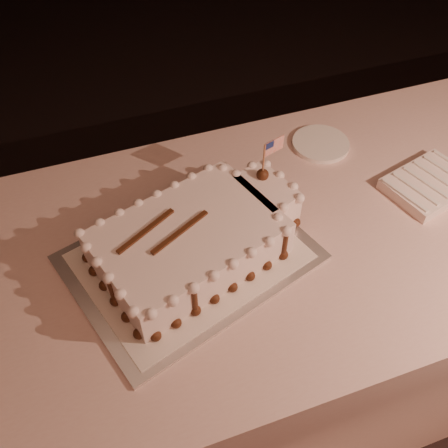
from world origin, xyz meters
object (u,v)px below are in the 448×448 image
object	(u,v)px
side_plate	(321,144)
napkin_stack	(429,184)
cake_board	(190,257)
sheet_cake	(199,237)
banquet_table	(265,315)

from	to	relation	value
side_plate	napkin_stack	bearing A→B (deg)	-53.56
cake_board	napkin_stack	distance (m)	0.62
sheet_cake	napkin_stack	bearing A→B (deg)	0.35
sheet_cake	side_plate	bearing A→B (deg)	29.95
banquet_table	napkin_stack	xyz separation A→B (m)	(0.41, 0.00, 0.39)
cake_board	napkin_stack	bearing A→B (deg)	-16.47
cake_board	side_plate	xyz separation A→B (m)	(0.45, 0.25, 0.00)
banquet_table	side_plate	world-z (taller)	side_plate
cake_board	banquet_table	bearing A→B (deg)	-14.76
cake_board	sheet_cake	size ratio (longest dim) A/B	1.01
side_plate	banquet_table	bearing A→B (deg)	-134.55
banquet_table	side_plate	distance (m)	0.51
banquet_table	cake_board	size ratio (longest dim) A/B	4.79
banquet_table	napkin_stack	distance (m)	0.57
cake_board	sheet_cake	distance (m)	0.06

